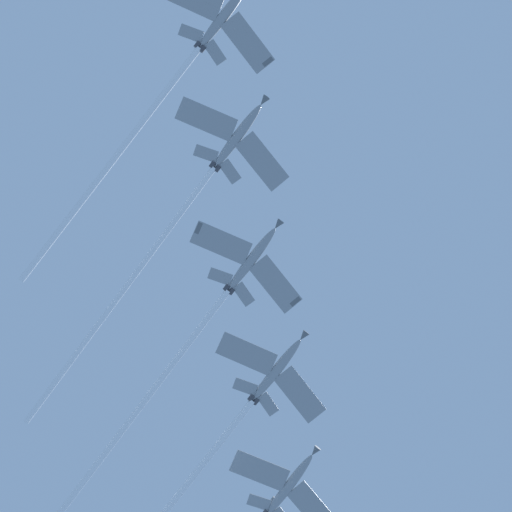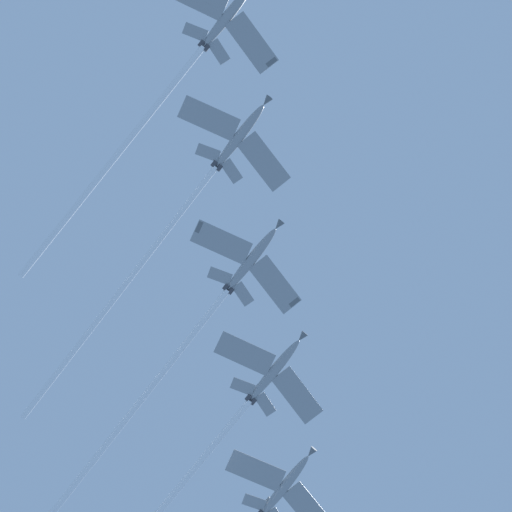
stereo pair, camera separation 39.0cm
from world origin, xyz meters
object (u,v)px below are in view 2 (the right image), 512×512
object	(u,v)px
jet_fourth	(214,444)
jet_lead	(174,84)
jet_second	(185,206)
jet_third	(196,330)

from	to	relation	value
jet_fourth	jet_lead	bearing A→B (deg)	-9.60
jet_second	jet_lead	bearing A→B (deg)	-8.49
jet_lead	jet_third	xyz separation A→B (m)	(-36.92, 5.40, -4.64)
jet_lead	jet_second	distance (m)	18.55
jet_third	jet_fourth	size ratio (longest dim) A/B	0.99
jet_third	jet_fourth	distance (m)	18.04
jet_third	jet_second	bearing A→B (deg)	-8.14
jet_lead	jet_fourth	world-z (taller)	jet_lead
jet_second	jet_third	world-z (taller)	jet_second
jet_third	jet_fourth	bearing A→B (deg)	167.73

